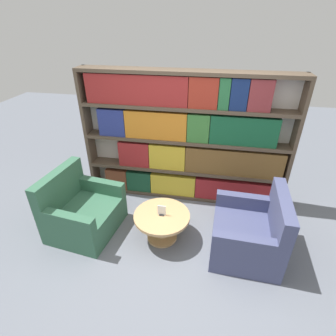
{
  "coord_description": "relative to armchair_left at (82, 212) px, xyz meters",
  "views": [
    {
      "loc": [
        0.41,
        -2.3,
        2.64
      ],
      "look_at": [
        -0.15,
        0.72,
        0.85
      ],
      "focal_mm": 28.0,
      "sensor_mm": 36.0,
      "label": 1
    }
  ],
  "objects": [
    {
      "name": "table_sign",
      "position": [
        1.13,
        0.01,
        0.17
      ],
      "size": [
        0.11,
        0.06,
        0.15
      ],
      "color": "black",
      "rests_on": "coffee_table"
    },
    {
      "name": "ground_plane",
      "position": [
        1.27,
        -0.26,
        -0.29
      ],
      "size": [
        14.0,
        14.0,
        0.0
      ],
      "primitive_type": "plane",
      "color": "slate"
    },
    {
      "name": "coffee_table",
      "position": [
        1.13,
        0.01,
        -0.0
      ],
      "size": [
        0.74,
        0.74,
        0.4
      ],
      "color": "tan",
      "rests_on": "ground_plane"
    },
    {
      "name": "armchair_left",
      "position": [
        0.0,
        0.0,
        0.0
      ],
      "size": [
        0.93,
        1.0,
        0.88
      ],
      "rotation": [
        0.0,
        0.0,
        1.44
      ],
      "color": "#336047",
      "rests_on": "ground_plane"
    },
    {
      "name": "bookshelf",
      "position": [
        1.29,
        1.07,
        0.72
      ],
      "size": [
        3.12,
        0.3,
        2.02
      ],
      "color": "silver",
      "rests_on": "ground_plane"
    },
    {
      "name": "armchair_right",
      "position": [
        2.26,
        -0.01,
        0.0
      ],
      "size": [
        0.85,
        0.94,
        0.88
      ],
      "rotation": [
        0.0,
        0.0,
        -1.61
      ],
      "color": "#42476B",
      "rests_on": "ground_plane"
    }
  ]
}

